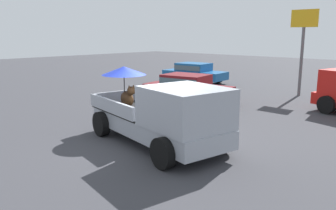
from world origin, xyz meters
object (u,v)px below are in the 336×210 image
at_px(parked_sedan_far, 187,86).
at_px(pickup_truck_main, 163,114).
at_px(parked_sedan_near, 194,72).
at_px(motel_sign, 303,35).

bearing_deg(parked_sedan_far, pickup_truck_main, -65.27).
distance_m(parked_sedan_near, motel_sign, 7.72).
relative_size(pickup_truck_main, parked_sedan_far, 1.17).
height_order(parked_sedan_far, motel_sign, motel_sign).
bearing_deg(motel_sign, pickup_truck_main, -86.77).
xyz_separation_m(pickup_truck_main, motel_sign, (-0.63, 11.26, 2.22)).
relative_size(parked_sedan_near, parked_sedan_far, 0.98).
xyz_separation_m(pickup_truck_main, parked_sedan_near, (-7.95, 11.32, -0.24)).
bearing_deg(motel_sign, parked_sedan_near, 179.58).
distance_m(pickup_truck_main, motel_sign, 11.50).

